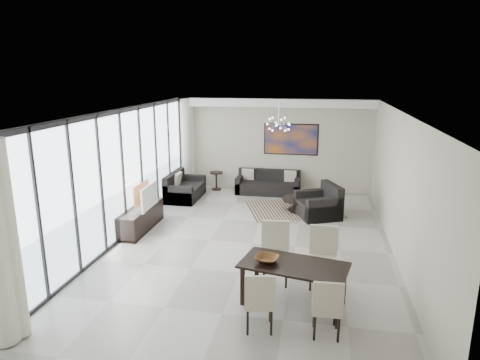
% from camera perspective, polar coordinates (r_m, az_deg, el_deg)
% --- Properties ---
extents(room_shell, '(6.00, 9.00, 2.90)m').
position_cam_1_polar(room_shell, '(9.04, 4.50, -0.13)').
color(room_shell, '#A8A39B').
rests_on(room_shell, ground).
extents(window_wall, '(0.37, 8.95, 2.90)m').
position_cam_1_polar(window_wall, '(9.94, -14.86, 0.86)').
color(window_wall, silver).
rests_on(window_wall, floor).
extents(soffit, '(5.98, 0.40, 0.26)m').
position_cam_1_polar(soffit, '(13.12, 4.68, 10.22)').
color(soffit, white).
rests_on(soffit, room_shell).
extents(painting, '(1.68, 0.04, 0.98)m').
position_cam_1_polar(painting, '(13.37, 6.80, 5.41)').
color(painting, '#AB5817').
rests_on(painting, room_shell).
extents(chandelier, '(0.66, 0.66, 0.71)m').
position_cam_1_polar(chandelier, '(11.34, 5.18, 7.44)').
color(chandelier, silver).
rests_on(chandelier, room_shell).
extents(rug, '(2.88, 2.54, 0.01)m').
position_cam_1_polar(rug, '(11.92, 7.11, -3.85)').
color(rug, black).
rests_on(rug, floor).
extents(coffee_table, '(0.99, 0.99, 0.35)m').
position_cam_1_polar(coffee_table, '(11.75, 8.04, -3.17)').
color(coffee_table, black).
rests_on(coffee_table, floor).
extents(bowl_coffee, '(0.28, 0.28, 0.08)m').
position_cam_1_polar(bowl_coffee, '(11.67, 7.83, -2.30)').
color(bowl_coffee, brown).
rests_on(bowl_coffee, coffee_table).
extents(sofa_main, '(1.95, 0.80, 0.71)m').
position_cam_1_polar(sofa_main, '(13.32, 3.78, -0.76)').
color(sofa_main, black).
rests_on(sofa_main, floor).
extents(loveseat, '(0.87, 1.54, 0.77)m').
position_cam_1_polar(loveseat, '(12.87, -7.50, -1.29)').
color(loveseat, black).
rests_on(loveseat, floor).
extents(armchair, '(1.31, 1.33, 0.86)m').
position_cam_1_polar(armchair, '(11.34, 10.53, -3.40)').
color(armchair, black).
rests_on(armchair, floor).
extents(side_table, '(0.43, 0.43, 0.59)m').
position_cam_1_polar(side_table, '(13.66, -3.18, 0.30)').
color(side_table, black).
rests_on(side_table, floor).
extents(tv_console, '(0.50, 1.77, 0.55)m').
position_cam_1_polar(tv_console, '(10.54, -13.15, -5.01)').
color(tv_console, black).
rests_on(tv_console, floor).
extents(television, '(0.16, 0.97, 0.56)m').
position_cam_1_polar(television, '(10.31, -12.52, -2.18)').
color(television, gray).
rests_on(television, tv_console).
extents(dining_table, '(1.83, 1.18, 0.71)m').
position_cam_1_polar(dining_table, '(7.05, 7.20, -11.72)').
color(dining_table, black).
rests_on(dining_table, floor).
extents(dining_chair_sw, '(0.50, 0.50, 0.94)m').
position_cam_1_polar(dining_chair_sw, '(6.36, 2.63, -15.51)').
color(dining_chair_sw, beige).
rests_on(dining_chair_sw, floor).
extents(dining_chair_se, '(0.44, 0.44, 0.92)m').
position_cam_1_polar(dining_chair_se, '(6.35, 11.57, -16.01)').
color(dining_chair_se, beige).
rests_on(dining_chair_se, floor).
extents(dining_chair_nw, '(0.56, 0.56, 1.10)m').
position_cam_1_polar(dining_chair_nw, '(7.79, 4.73, -8.91)').
color(dining_chair_nw, beige).
rests_on(dining_chair_nw, floor).
extents(dining_chair_ne, '(0.50, 0.50, 1.07)m').
position_cam_1_polar(dining_chair_ne, '(7.76, 11.03, -9.38)').
color(dining_chair_ne, beige).
rests_on(dining_chair_ne, floor).
extents(bowl_dining, '(0.45, 0.45, 0.09)m').
position_cam_1_polar(bowl_dining, '(7.03, 3.58, -10.48)').
color(bowl_dining, brown).
rests_on(bowl_dining, dining_table).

